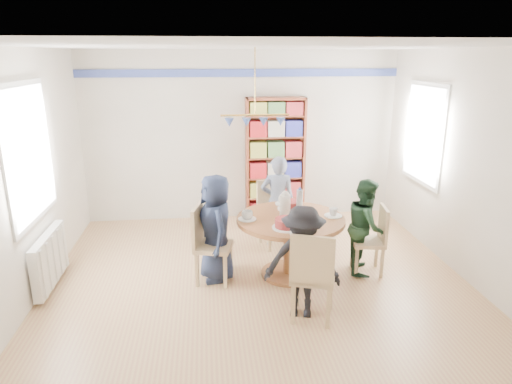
{
  "coord_description": "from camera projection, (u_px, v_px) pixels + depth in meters",
  "views": [
    {
      "loc": [
        -0.58,
        -4.77,
        2.62
      ],
      "look_at": [
        0.0,
        0.4,
        1.05
      ],
      "focal_mm": 32.0,
      "sensor_mm": 36.0,
      "label": 1
    }
  ],
  "objects": [
    {
      "name": "ground",
      "position": [
        260.0,
        287.0,
        5.35
      ],
      "size": [
        5.0,
        5.0,
        0.0
      ],
      "primitive_type": "plane",
      "color": "tan"
    },
    {
      "name": "room_shell",
      "position": [
        231.0,
        136.0,
        5.68
      ],
      "size": [
        5.0,
        5.0,
        5.0
      ],
      "color": "white",
      "rests_on": "ground"
    },
    {
      "name": "radiator",
      "position": [
        50.0,
        259.0,
        5.28
      ],
      "size": [
        0.12,
        1.0,
        0.6
      ],
      "color": "silver",
      "rests_on": "ground"
    },
    {
      "name": "dining_table",
      "position": [
        290.0,
        233.0,
        5.51
      ],
      "size": [
        1.3,
        1.3,
        0.75
      ],
      "color": "brown",
      "rests_on": "ground"
    },
    {
      "name": "chair_left",
      "position": [
        207.0,
        241.0,
        5.38
      ],
      "size": [
        0.5,
        0.5,
        0.94
      ],
      "color": "tan",
      "rests_on": "ground"
    },
    {
      "name": "chair_right",
      "position": [
        374.0,
        237.0,
        5.6
      ],
      "size": [
        0.43,
        0.43,
        0.86
      ],
      "color": "tan",
      "rests_on": "ground"
    },
    {
      "name": "chair_far",
      "position": [
        273.0,
        210.0,
        6.46
      ],
      "size": [
        0.51,
        0.51,
        0.93
      ],
      "color": "tan",
      "rests_on": "ground"
    },
    {
      "name": "chair_near",
      "position": [
        313.0,
        273.0,
        4.53
      ],
      "size": [
        0.55,
        0.55,
        0.98
      ],
      "color": "tan",
      "rests_on": "ground"
    },
    {
      "name": "person_left",
      "position": [
        216.0,
        228.0,
        5.4
      ],
      "size": [
        0.54,
        0.71,
        1.3
      ],
      "primitive_type": "imported",
      "rotation": [
        0.0,
        0.0,
        -1.35
      ],
      "color": "#171E34",
      "rests_on": "ground"
    },
    {
      "name": "person_right",
      "position": [
        366.0,
        226.0,
        5.61
      ],
      "size": [
        0.59,
        0.68,
        1.19
      ],
      "primitive_type": "imported",
      "rotation": [
        0.0,
        0.0,
        1.3
      ],
      "color": "#1A341F",
      "rests_on": "ground"
    },
    {
      "name": "person_far",
      "position": [
        278.0,
        202.0,
        6.36
      ],
      "size": [
        0.51,
        0.36,
        1.3
      ],
      "primitive_type": "imported",
      "rotation": [
        0.0,
        0.0,
        3.03
      ],
      "color": "gray",
      "rests_on": "ground"
    },
    {
      "name": "person_near",
      "position": [
        302.0,
        262.0,
        4.63
      ],
      "size": [
        0.86,
        0.62,
        1.2
      ],
      "primitive_type": "imported",
      "rotation": [
        0.0,
        0.0,
        -0.25
      ],
      "color": "black",
      "rests_on": "ground"
    },
    {
      "name": "bookshelf",
      "position": [
        275.0,
        161.0,
        7.36
      ],
      "size": [
        0.95,
        0.28,
        1.99
      ],
      "color": "brown",
      "rests_on": "ground"
    },
    {
      "name": "tableware",
      "position": [
        288.0,
        211.0,
        5.45
      ],
      "size": [
        1.26,
        1.26,
        0.33
      ],
      "color": "white",
      "rests_on": "dining_table"
    }
  ]
}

